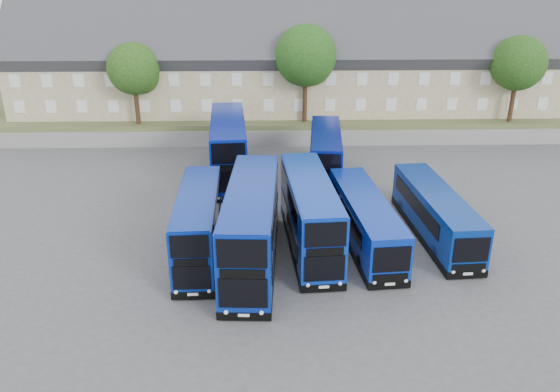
% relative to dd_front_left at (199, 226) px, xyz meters
% --- Properties ---
extents(ground, '(120.00, 120.00, 0.00)m').
position_rel_dd_front_left_xyz_m(ground, '(5.74, -2.31, -1.91)').
color(ground, '#48484D').
rests_on(ground, ground).
extents(retaining_wall, '(70.00, 0.40, 1.50)m').
position_rel_dd_front_left_xyz_m(retaining_wall, '(5.74, 21.69, -1.16)').
color(retaining_wall, slate).
rests_on(retaining_wall, ground).
extents(earth_bank, '(80.00, 20.00, 2.00)m').
position_rel_dd_front_left_xyz_m(earth_bank, '(5.74, 31.69, -0.91)').
color(earth_bank, '#4F5530').
rests_on(earth_bank, ground).
extents(terrace_row, '(60.00, 10.40, 11.20)m').
position_rel_dd_front_left_xyz_m(terrace_row, '(8.74, 27.69, 4.69)').
color(terrace_row, tan).
rests_on(terrace_row, earth_bank).
extents(dd_front_left, '(2.57, 9.86, 3.89)m').
position_rel_dd_front_left_xyz_m(dd_front_left, '(0.00, 0.00, 0.00)').
color(dd_front_left, navy).
rests_on(dd_front_left, ground).
extents(dd_front_mid, '(3.24, 11.75, 4.62)m').
position_rel_dd_front_left_xyz_m(dd_front_mid, '(3.11, -0.98, 0.37)').
color(dd_front_mid, navy).
rests_on(dd_front_mid, ground).
extents(dd_front_right, '(3.21, 10.86, 4.26)m').
position_rel_dd_front_left_xyz_m(dd_front_right, '(6.55, 0.98, 0.18)').
color(dd_front_right, '#092DA7').
rests_on(dd_front_right, ground).
extents(dd_rear_left, '(3.51, 12.00, 4.71)m').
position_rel_dd_front_left_xyz_m(dd_rear_left, '(0.92, 13.67, 0.41)').
color(dd_rear_left, '#081D9B').
rests_on(dd_rear_left, ground).
extents(dd_rear_right, '(3.28, 10.32, 4.03)m').
position_rel_dd_front_left_xyz_m(dd_rear_right, '(8.66, 12.23, 0.07)').
color(dd_rear_right, navy).
rests_on(dd_rear_right, ground).
extents(coach_east_a, '(3.23, 11.16, 3.01)m').
position_rel_dd_front_left_xyz_m(coach_east_a, '(9.97, 1.31, -0.43)').
color(coach_east_a, '#082AA4').
rests_on(coach_east_a, ground).
extents(coach_east_b, '(3.00, 11.06, 2.99)m').
position_rel_dd_front_left_xyz_m(coach_east_b, '(14.56, 2.22, -0.44)').
color(coach_east_b, navy).
rests_on(coach_east_b, ground).
extents(tree_west, '(4.80, 4.80, 7.65)m').
position_rel_dd_front_left_xyz_m(tree_west, '(-8.12, 22.79, 5.14)').
color(tree_west, '#382314').
rests_on(tree_west, earth_bank).
extents(tree_mid, '(5.76, 5.76, 9.18)m').
position_rel_dd_front_left_xyz_m(tree_mid, '(7.88, 23.29, 6.16)').
color(tree_mid, '#382314').
rests_on(tree_mid, earth_bank).
extents(tree_east, '(5.12, 5.12, 8.16)m').
position_rel_dd_front_left_xyz_m(tree_east, '(27.88, 22.79, 5.48)').
color(tree_east, '#382314').
rests_on(tree_east, earth_bank).
extents(tree_far, '(5.44, 5.44, 8.67)m').
position_rel_dd_front_left_xyz_m(tree_far, '(33.88, 29.79, 5.82)').
color(tree_far, '#382314').
rests_on(tree_far, earth_bank).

